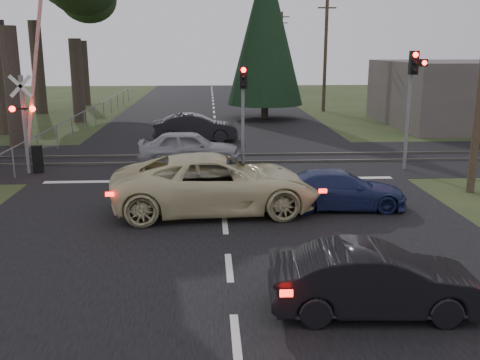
{
  "coord_description": "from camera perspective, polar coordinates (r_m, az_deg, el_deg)",
  "views": [
    {
      "loc": [
        -0.41,
        -11.18,
        4.81
      ],
      "look_at": [
        0.42,
        2.95,
        1.3
      ],
      "focal_mm": 40.0,
      "sensor_mm": 36.0,
      "label": 1
    }
  ],
  "objects": [
    {
      "name": "rail_near",
      "position": [
        22.88,
        -2.26,
        1.91
      ],
      "size": [
        120.0,
        0.12,
        0.1
      ],
      "primitive_type": "cube",
      "color": "#59544C",
      "rests_on": "ground"
    },
    {
      "name": "fence_left",
      "position": [
        34.81,
        -15.65,
        5.47
      ],
      "size": [
        0.1,
        36.0,
        1.2
      ],
      "primitive_type": null,
      "color": "slate",
      "rests_on": "ground"
    },
    {
      "name": "stop_line",
      "position": [
        19.97,
        -2.08,
        0.01
      ],
      "size": [
        13.0,
        0.35,
        0.0
      ],
      "primitive_type": "cube",
      "color": "silver",
      "rests_on": "ground"
    },
    {
      "name": "conifer_tree",
      "position": [
        37.4,
        2.75,
        15.72
      ],
      "size": [
        5.2,
        5.2,
        11.0
      ],
      "color": "#473D33",
      "rests_on": "ground"
    },
    {
      "name": "ground",
      "position": [
        12.18,
        -1.17,
        -9.34
      ],
      "size": [
        120.0,
        120.0,
        0.0
      ],
      "primitive_type": "plane",
      "color": "#273819",
      "rests_on": "ground"
    },
    {
      "name": "dark_car_far",
      "position": [
        28.29,
        -4.79,
        5.57
      ],
      "size": [
        4.46,
        1.76,
        1.45
      ],
      "primitive_type": "imported",
      "rotation": [
        0.0,
        0.0,
        1.62
      ],
      "color": "black",
      "rests_on": "ground"
    },
    {
      "name": "silver_car",
      "position": [
        22.61,
        -5.45,
        3.45
      ],
      "size": [
        4.26,
        1.75,
        1.44
      ],
      "primitive_type": "imported",
      "rotation": [
        0.0,
        0.0,
        1.58
      ],
      "color": "#95979D",
      "rests_on": "ground"
    },
    {
      "name": "blue_sedan",
      "position": [
        16.63,
        10.61,
        -1.04
      ],
      "size": [
        4.08,
        1.81,
        1.17
      ],
      "primitive_type": "imported",
      "rotation": [
        0.0,
        0.0,
        1.53
      ],
      "color": "navy",
      "rests_on": "ground"
    },
    {
      "name": "cream_coupe",
      "position": [
        16.0,
        -2.5,
        -0.37
      ],
      "size": [
        6.37,
        3.26,
        1.72
      ],
      "primitive_type": "imported",
      "rotation": [
        0.0,
        0.0,
        1.64
      ],
      "color": "beige",
      "rests_on": "ground"
    },
    {
      "name": "crossing_signal",
      "position": [
        22.23,
        -21.43,
        5.86
      ],
      "size": [
        1.62,
        0.38,
        6.96
      ],
      "color": "slate",
      "rests_on": "ground"
    },
    {
      "name": "road",
      "position": [
        21.72,
        -2.19,
        1.14
      ],
      "size": [
        14.0,
        100.0,
        0.01
      ],
      "primitive_type": "cube",
      "color": "black",
      "rests_on": "ground"
    },
    {
      "name": "traffic_signal_right",
      "position": [
        22.18,
        17.92,
        9.4
      ],
      "size": [
        0.68,
        0.48,
        4.7
      ],
      "color": "slate",
      "rests_on": "ground"
    },
    {
      "name": "utility_pole_mid",
      "position": [
        42.13,
        9.11,
        13.64
      ],
      "size": [
        1.8,
        0.26,
        9.0
      ],
      "color": "#4C3D2D",
      "rests_on": "ground"
    },
    {
      "name": "rail_far",
      "position": [
        24.45,
        -2.33,
        2.69
      ],
      "size": [
        120.0,
        0.12,
        0.1
      ],
      "primitive_type": "cube",
      "color": "#59544C",
      "rests_on": "ground"
    },
    {
      "name": "utility_pole_far",
      "position": [
        66.78,
        4.44,
        13.81
      ],
      "size": [
        1.8,
        0.26,
        9.0
      ],
      "color": "#4C3D2D",
      "rests_on": "ground"
    },
    {
      "name": "dark_hatchback",
      "position": [
        10.31,
        14.25,
        -10.36
      ],
      "size": [
        3.97,
        1.57,
        1.29
      ],
      "primitive_type": "imported",
      "rotation": [
        0.0,
        0.0,
        1.52
      ],
      "color": "black",
      "rests_on": "ground"
    },
    {
      "name": "rail_corridor",
      "position": [
        23.67,
        -2.3,
        2.21
      ],
      "size": [
        120.0,
        8.0,
        0.01
      ],
      "primitive_type": "cube",
      "color": "black",
      "rests_on": "ground"
    },
    {
      "name": "traffic_signal_center",
      "position": [
        21.99,
        0.34,
        8.7
      ],
      "size": [
        0.32,
        0.48,
        4.1
      ],
      "color": "slate",
      "rests_on": "ground"
    }
  ]
}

